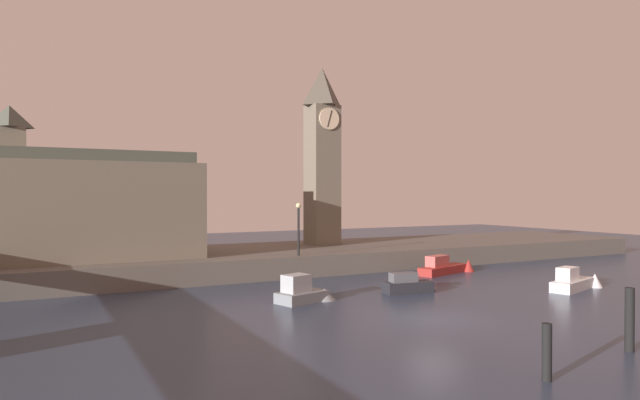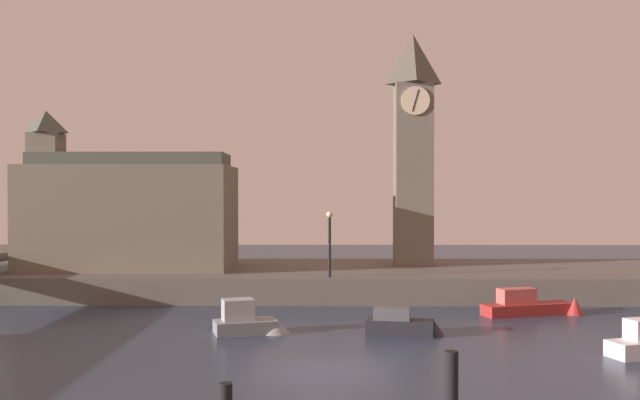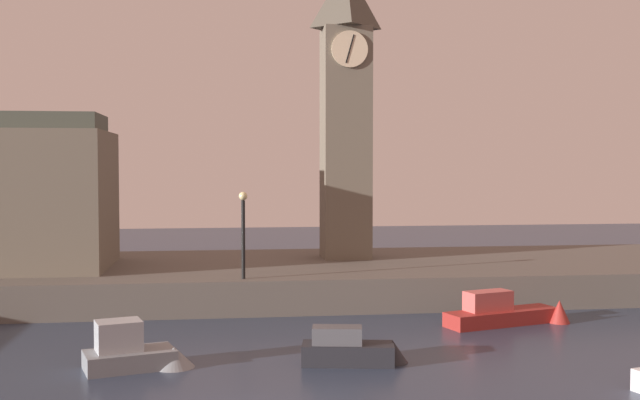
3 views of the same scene
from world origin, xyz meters
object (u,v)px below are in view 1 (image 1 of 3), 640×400
object	(u,v)px
streetlamp	(298,223)
mooring_post_right	(630,320)
boat_barge_dark	(411,285)
boat_ferry_white	(577,282)
parliament_hall	(96,206)
mooring_post_left	(547,352)
boat_cruiser_grey	(306,293)
boat_dinghy_red	(448,267)
clock_tower	(322,153)

from	to	relation	value
streetlamp	mooring_post_right	distance (m)	22.61
mooring_post_right	boat_barge_dark	bearing A→B (deg)	88.51
boat_barge_dark	boat_ferry_white	xyz separation A→B (m)	(9.59, -3.78, -0.00)
parliament_hall	mooring_post_left	distance (m)	29.88
boat_cruiser_grey	streetlamp	bearing A→B (deg)	67.21
streetlamp	mooring_post_left	size ratio (longest dim) A/B	2.05
mooring_post_right	boat_dinghy_red	bearing A→B (deg)	68.07
clock_tower	boat_dinghy_red	distance (m)	14.41
clock_tower	mooring_post_right	distance (m)	30.27
boat_cruiser_grey	boat_barge_dark	size ratio (longest dim) A/B	1.04
boat_dinghy_red	boat_barge_dark	bearing A→B (deg)	-144.32
streetlamp	mooring_post_left	world-z (taller)	streetlamp
clock_tower	parliament_hall	size ratio (longest dim) A/B	1.19
streetlamp	boat_dinghy_red	xyz separation A→B (m)	(10.51, -3.40, -3.37)
clock_tower	boat_dinghy_red	bearing A→B (deg)	-63.58
mooring_post_left	boat_ferry_white	size ratio (longest dim) A/B	0.37
clock_tower	boat_barge_dark	size ratio (longest dim) A/B	4.26
boat_cruiser_grey	boat_ferry_white	size ratio (longest dim) A/B	0.77
mooring_post_left	boat_cruiser_grey	distance (m)	14.87
boat_ferry_white	mooring_post_right	bearing A→B (deg)	-135.17
mooring_post_right	mooring_post_left	bearing A→B (deg)	-171.04
mooring_post_left	parliament_hall	bearing A→B (deg)	110.26
mooring_post_left	boat_ferry_white	xyz separation A→B (m)	(15.29, 10.73, -0.45)
mooring_post_right	boat_barge_dark	xyz separation A→B (m)	(0.36, 13.67, -0.73)
parliament_hall	boat_cruiser_grey	xyz separation A→B (m)	(9.20, -12.94, -4.51)
boat_cruiser_grey	boat_ferry_white	bearing A→B (deg)	-14.10
clock_tower	boat_ferry_white	xyz separation A→B (m)	(7.41, -19.17, -8.82)
boat_barge_dark	boat_dinghy_red	bearing A→B (deg)	35.68
boat_cruiser_grey	boat_barge_dark	distance (m)	6.75
boat_barge_dark	streetlamp	bearing A→B (deg)	110.82
boat_barge_dark	boat_dinghy_red	xyz separation A→B (m)	(7.24, 5.20, -0.02)
clock_tower	boat_cruiser_grey	distance (m)	19.58
parliament_hall	mooring_post_right	size ratio (longest dim) A/B	5.35
clock_tower	mooring_post_right	xyz separation A→B (m)	(-2.53, -29.06, -8.09)
mooring_post_right	boat_dinghy_red	xyz separation A→B (m)	(7.60, 18.87, -0.75)
parliament_hall	boat_barge_dark	world-z (taller)	parliament_hall
mooring_post_right	boat_barge_dark	world-z (taller)	mooring_post_right
mooring_post_right	boat_barge_dark	size ratio (longest dim) A/B	0.67
mooring_post_left	boat_barge_dark	size ratio (longest dim) A/B	0.51
streetlamp	boat_dinghy_red	world-z (taller)	streetlamp
boat_barge_dark	boat_cruiser_grey	bearing A→B (deg)	177.28
parliament_hall	clock_tower	bearing A→B (deg)	6.70
boat_barge_dark	boat_ferry_white	size ratio (longest dim) A/B	0.74
clock_tower	mooring_post_right	size ratio (longest dim) A/B	6.36
parliament_hall	mooring_post_right	xyz separation A→B (m)	(15.59, -26.93, -3.83)
streetlamp	mooring_post_left	bearing A→B (deg)	-96.00
parliament_hall	mooring_post_left	xyz separation A→B (m)	(10.25, -27.77, -4.11)
boat_dinghy_red	streetlamp	bearing A→B (deg)	162.09
clock_tower	boat_barge_dark	distance (m)	17.87
mooring_post_left	boat_cruiser_grey	world-z (taller)	mooring_post_left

